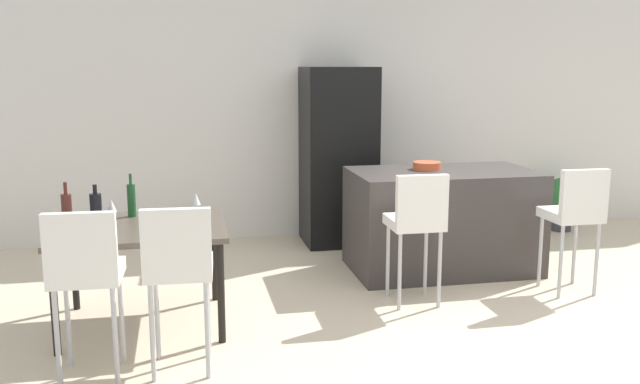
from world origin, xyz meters
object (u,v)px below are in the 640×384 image
Objects in this scene: bar_chair_middle at (575,210)px; wine_bottle_end at (96,210)px; dining_table at (141,235)px; wine_glass_middle at (196,200)px; dining_chair_near at (85,268)px; refrigerator at (338,156)px; fruit_bowl at (427,166)px; wine_bottle_near at (131,200)px; wine_bottle_inner at (67,211)px; kitchen_island at (442,221)px; potted_plant at (562,200)px; dining_chair_far at (178,263)px; bar_chair_left at (417,218)px; wine_glass_left at (112,206)px.

bar_chair_middle reaches higher than wine_bottle_end.
wine_glass_middle is at bearing 31.04° from dining_table.
refrigerator reaches higher than dining_chair_near.
wine_bottle_end is 2.95m from fruit_bowl.
bar_chair_middle is 6.03× the size of wine_glass_middle.
wine_bottle_inner is at bearing -140.82° from wine_bottle_near.
kitchen_island is 5.33× the size of wine_bottle_end.
dining_chair_near is 4.19× the size of fruit_bowl.
wine_bottle_end is at bearing -136.84° from refrigerator.
fruit_bowl reaches higher than dining_table.
refrigerator reaches higher than wine_bottle_near.
potted_plant is (4.59, 1.71, -0.51)m from wine_bottle_near.
dining_chair_far is at bearing -97.07° from wine_glass_middle.
wine_bottle_near reaches higher than dining_table.
wine_bottle_end is (-0.55, 0.83, 0.17)m from dining_chair_far.
bar_chair_left is 2.49m from dining_chair_near.
wine_bottle_end is at bearing -2.21° from wine_bottle_inner.
refrigerator reaches higher than kitchen_island.
wine_bottle_near is (-2.69, -0.55, 0.41)m from kitchen_island.
dining_chair_far is 1.01m from wine_bottle_end.
dining_chair_near reaches higher than wine_glass_left.
wine_bottle_inner is (-0.41, -0.33, 0.00)m from wine_bottle_near.
dining_chair_far is at bearing -64.49° from wine_glass_left.
kitchen_island is at bearing 133.25° from bar_chair_middle.
bar_chair_left is 2.00m from dining_chair_far.
kitchen_island is 3.06m from wine_bottle_end.
wine_bottle_inner reaches higher than bar_chair_left.
bar_chair_middle is 0.57× the size of refrigerator.
bar_chair_middle is 6.03× the size of wine_glass_left.
wine_glass_middle is (0.14, 1.10, 0.17)m from dining_chair_far.
wine_glass_left is at bearing 85.83° from dining_chair_near.
kitchen_island is 0.52m from fruit_bowl.
dining_chair_far is 1.23m from wine_bottle_near.
wine_glass_middle is (-3.02, 0.23, 0.17)m from bar_chair_middle.
wine_bottle_end is 1.77× the size of wine_glass_middle.
wine_glass_middle is at bearing 21.50° from wine_bottle_end.
dining_chair_far is at bearing -145.91° from potted_plant.
potted_plant is (4.12, 1.78, -0.51)m from wine_glass_middle.
wine_glass_middle is 0.09× the size of refrigerator.
dining_table is at bearing 106.97° from dining_chair_far.
dining_chair_far is at bearing -140.73° from fruit_bowl.
dining_chair_far is 1.08m from wine_glass_left.
potted_plant is (4.79, 2.88, -0.34)m from dining_chair_near.
wine_glass_middle is at bearing -8.36° from wine_bottle_near.
wine_glass_middle is (0.69, 0.27, -0.00)m from wine_bottle_end.
wine_bottle_inner reaches higher than wine_bottle_end.
dining_chair_near is 0.53m from dining_chair_far.
wine_glass_left is 5.12m from potted_plant.
potted_plant is (2.61, -0.01, -0.56)m from refrigerator.
kitchen_island is 2.94m from wine_glass_left.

